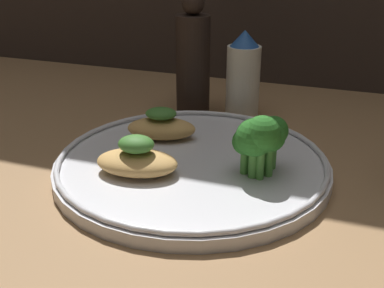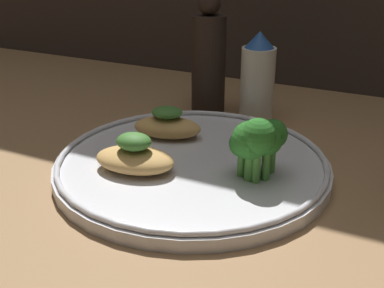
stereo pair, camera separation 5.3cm
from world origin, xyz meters
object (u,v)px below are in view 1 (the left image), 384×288
Objects in this scene: plate at (192,164)px; broccoli_bunch at (261,138)px; sauce_bottle at (243,76)px; pepper_grinder at (193,59)px.

broccoli_bunch reaches higher than plate.
sauce_bottle is 0.72× the size of pepper_grinder.
pepper_grinder is at bearing 125.35° from broccoli_bunch.
sauce_bottle is (0.76, 19.59, 4.96)cm from plate.
broccoli_bunch is (7.71, -0.89, 4.59)cm from plate.
pepper_grinder is at bearing 180.00° from sauce_bottle.
broccoli_bunch is at bearing -6.57° from plate.
broccoli_bunch is 21.63cm from sauce_bottle.
plate is 4.44× the size of broccoli_bunch.
broccoli_bunch is at bearing -54.65° from pepper_grinder.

